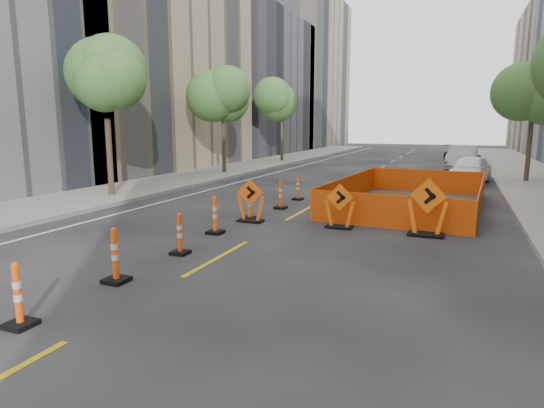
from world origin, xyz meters
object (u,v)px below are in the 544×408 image
at_px(chevron_sign_left, 250,201).
at_px(chevron_sign_right, 427,207).
at_px(channelizer_3, 115,255).
at_px(channelizer_7, 281,195).
at_px(parked_car_far, 461,155).
at_px(channelizer_6, 250,204).
at_px(channelizer_8, 298,188).
at_px(chevron_sign_center, 340,206).
at_px(channelizer_5, 215,215).
at_px(channelizer_4, 180,234).
at_px(channelizer_2, 18,295).
at_px(parked_car_mid, 462,158).
at_px(parked_car_near, 470,169).

distance_m(chevron_sign_left, chevron_sign_right, 5.31).
height_order(channelizer_3, channelizer_7, channelizer_3).
height_order(channelizer_7, parked_car_far, parked_car_far).
bearing_deg(channelizer_6, channelizer_7, 83.30).
xyz_separation_m(channelizer_8, chevron_sign_center, (2.82, -4.41, 0.16)).
bearing_deg(channelizer_5, channelizer_4, -83.49).
distance_m(channelizer_2, channelizer_3, 2.14).
height_order(chevron_sign_left, chevron_sign_right, chevron_sign_right).
bearing_deg(parked_car_far, channelizer_6, -116.32).
bearing_deg(chevron_sign_center, channelizer_7, 135.73).
relative_size(channelizer_5, parked_car_far, 0.22).
height_order(channelizer_8, chevron_sign_right, chevron_sign_right).
distance_m(channelizer_4, chevron_sign_right, 6.72).
xyz_separation_m(channelizer_5, parked_car_mid, (6.51, 22.14, 0.28)).
bearing_deg(chevron_sign_right, channelizer_2, -110.58).
bearing_deg(channelizer_3, channelizer_8, 89.59).
relative_size(channelizer_7, chevron_sign_left, 0.78).
distance_m(channelizer_8, parked_car_mid, 16.91).
height_order(chevron_sign_center, parked_car_mid, parked_car_mid).
relative_size(channelizer_3, channelizer_7, 1.04).
distance_m(channelizer_2, parked_car_mid, 29.26).
xyz_separation_m(channelizer_8, chevron_sign_left, (-0.01, -4.60, 0.17)).
height_order(chevron_sign_right, parked_car_far, chevron_sign_right).
relative_size(channelizer_2, chevron_sign_left, 0.76).
distance_m(channelizer_3, chevron_sign_center, 6.94).
bearing_deg(channelizer_8, parked_car_near, 51.86).
xyz_separation_m(channelizer_7, parked_car_near, (6.54, 10.56, 0.20)).
relative_size(channelizer_4, chevron_sign_right, 0.62).
relative_size(channelizer_8, chevron_sign_left, 0.75).
height_order(parked_car_near, parked_car_far, parked_car_near).
distance_m(channelizer_5, channelizer_8, 6.43).
xyz_separation_m(channelizer_4, channelizer_5, (-0.24, 2.14, 0.04)).
height_order(channelizer_6, parked_car_far, parked_car_far).
relative_size(channelizer_7, chevron_sign_center, 0.79).
relative_size(chevron_sign_left, parked_car_far, 0.27).
bearing_deg(channelizer_4, channelizer_7, 89.25).
xyz_separation_m(channelizer_6, chevron_sign_right, (5.48, -0.18, 0.28)).
bearing_deg(chevron_sign_right, channelizer_4, -130.32).
bearing_deg(parked_car_mid, chevron_sign_center, -95.63).
bearing_deg(channelizer_6, parked_car_near, 61.86).
xyz_separation_m(channelizer_2, channelizer_3, (-0.01, 2.14, 0.04)).
xyz_separation_m(channelizer_3, chevron_sign_right, (5.37, 6.25, 0.25)).
bearing_deg(chevron_sign_right, chevron_sign_left, -166.52).
bearing_deg(chevron_sign_right, parked_car_far, 99.87).
relative_size(channelizer_7, parked_car_mid, 0.21).
xyz_separation_m(chevron_sign_center, parked_car_far, (3.42, 25.73, 0.06)).
bearing_deg(parked_car_near, channelizer_8, -116.95).
xyz_separation_m(channelizer_7, parked_car_mid, (6.18, 17.85, 0.29)).
xyz_separation_m(channelizer_8, chevron_sign_right, (5.29, -4.46, 0.30)).
xyz_separation_m(channelizer_4, channelizer_7, (0.08, 6.43, 0.03)).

